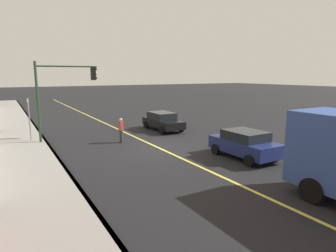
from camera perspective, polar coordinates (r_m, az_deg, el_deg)
The scene contains 9 objects.
ground at distance 18.02m, azimuth -2.07°, elevation -4.21°, with size 200.00×200.00×0.00m, color black.
sidewalk_slab at distance 16.08m, azimuth -25.51°, elevation -6.71°, with size 80.00×2.91×0.15m, color gray.
curb_edge at distance 16.22m, azimuth -20.65°, elevation -6.22°, with size 80.00×0.16×0.15m, color slate.
lane_stripe_center at distance 18.02m, azimuth -2.07°, elevation -4.19°, with size 80.00×0.16×0.01m, color #D8CC4C.
car_navy at distance 16.18m, azimuth 14.78°, elevation -3.36°, with size 3.91×2.01×1.49m.
car_black at distance 23.45m, azimuth -1.06°, elevation 1.02°, with size 4.20×1.90×1.44m.
pedestrian_with_backpack at distance 19.33m, azimuth -9.14°, elevation -0.46°, with size 0.39×0.36×1.64m.
traffic_light_mast at distance 20.30m, azimuth -19.96°, elevation 7.16°, with size 0.28×3.96×5.26m.
street_sign_post at distance 21.02m, azimuth -25.57°, elevation 1.70°, with size 0.60×0.08×2.97m.
Camera 1 is at (-15.45, 8.15, 4.45)m, focal length 31.10 mm.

